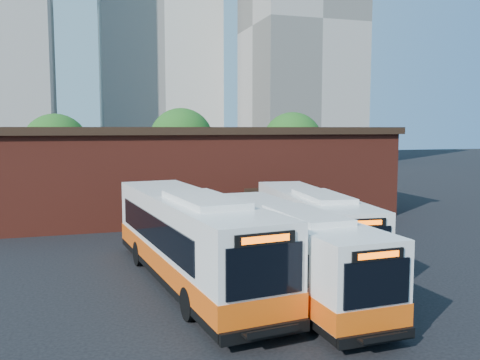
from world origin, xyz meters
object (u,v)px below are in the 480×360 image
object	(u,v)px
bus_east	(312,227)
transit_worker	(338,276)
bus_midwest	(190,242)
bus_mideast	(288,252)

from	to	relation	value
bus_east	transit_worker	bearing A→B (deg)	-100.27
bus_midwest	transit_worker	xyz separation A→B (m)	(4.78, -3.61, -0.82)
bus_mideast	transit_worker	world-z (taller)	bus_mideast
bus_midwest	bus_east	xyz separation A→B (m)	(6.50, 2.38, -0.21)
bus_east	transit_worker	distance (m)	6.26
bus_midwest	transit_worker	world-z (taller)	bus_midwest
bus_mideast	bus_east	xyz separation A→B (m)	(3.04, 4.34, 0.00)
bus_mideast	bus_east	distance (m)	5.29
bus_midwest	bus_east	world-z (taller)	bus_midwest
bus_east	transit_worker	xyz separation A→B (m)	(-1.73, -5.99, -0.61)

